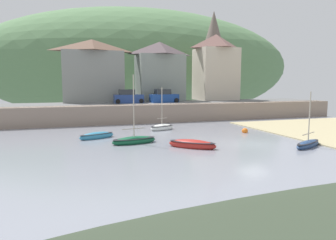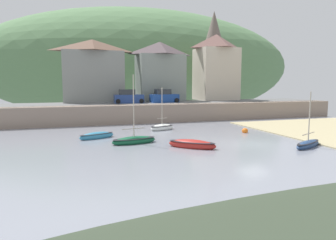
{
  "view_description": "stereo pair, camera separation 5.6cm",
  "coord_description": "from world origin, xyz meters",
  "px_view_note": "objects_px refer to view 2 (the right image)",
  "views": [
    {
      "loc": [
        -15.06,
        -22.49,
        5.2
      ],
      "look_at": [
        -5.96,
        5.58,
        1.66
      ],
      "focal_mm": 32.76,
      "sensor_mm": 36.0,
      "label": 1
    },
    {
      "loc": [
        -15.01,
        -22.51,
        5.2
      ],
      "look_at": [
        -5.96,
        5.58,
        1.66
      ],
      "focal_mm": 32.76,
      "sensor_mm": 36.0,
      "label": 2
    }
  ],
  "objects_px": {
    "sailboat_blue_trim": "(97,136)",
    "parked_car_near_slipway": "(128,97)",
    "waterfront_building_left": "(93,71)",
    "sailboat_tall_mast": "(162,127)",
    "sailboat_white_hull": "(192,144)",
    "sailboat_far_left": "(134,140)",
    "church_with_spire": "(214,54)",
    "waterfront_building_centre": "(160,71)",
    "waterfront_building_right": "(216,67)",
    "mooring_buoy": "(245,131)",
    "parked_car_by_wall": "(164,97)",
    "motorboat_with_cabin": "(308,144)"
  },
  "relations": [
    {
      "from": "sailboat_blue_trim",
      "to": "parked_car_near_slipway",
      "type": "xyz_separation_m",
      "value": [
        5.65,
        13.89,
        2.96
      ]
    },
    {
      "from": "waterfront_building_left",
      "to": "sailboat_tall_mast",
      "type": "distance_m",
      "value": 17.72
    },
    {
      "from": "sailboat_white_hull",
      "to": "sailboat_tall_mast",
      "type": "bearing_deg",
      "value": 128.94
    },
    {
      "from": "sailboat_far_left",
      "to": "sailboat_blue_trim",
      "type": "distance_m",
      "value": 4.49
    },
    {
      "from": "church_with_spire",
      "to": "sailboat_far_left",
      "type": "distance_m",
      "value": 34.35
    },
    {
      "from": "waterfront_building_left",
      "to": "sailboat_blue_trim",
      "type": "height_order",
      "value": "waterfront_building_left"
    },
    {
      "from": "waterfront_building_left",
      "to": "waterfront_building_centre",
      "type": "relative_size",
      "value": 0.99
    },
    {
      "from": "waterfront_building_centre",
      "to": "sailboat_blue_trim",
      "type": "distance_m",
      "value": 22.84
    },
    {
      "from": "waterfront_building_centre",
      "to": "waterfront_building_right",
      "type": "distance_m",
      "value": 9.98
    },
    {
      "from": "sailboat_blue_trim",
      "to": "sailboat_white_hull",
      "type": "bearing_deg",
      "value": -66.48
    },
    {
      "from": "waterfront_building_right",
      "to": "sailboat_far_left",
      "type": "height_order",
      "value": "waterfront_building_right"
    },
    {
      "from": "waterfront_building_right",
      "to": "sailboat_far_left",
      "type": "xyz_separation_m",
      "value": [
        -18.72,
        -21.83,
        -7.72
      ]
    },
    {
      "from": "waterfront_building_left",
      "to": "mooring_buoy",
      "type": "relative_size",
      "value": 14.85
    },
    {
      "from": "waterfront_building_right",
      "to": "church_with_spire",
      "type": "xyz_separation_m",
      "value": [
        1.46,
        4.0,
        2.54
      ]
    },
    {
      "from": "waterfront_building_right",
      "to": "parked_car_by_wall",
      "type": "distance_m",
      "value": 12.5
    },
    {
      "from": "church_with_spire",
      "to": "sailboat_blue_trim",
      "type": "height_order",
      "value": "church_with_spire"
    },
    {
      "from": "church_with_spire",
      "to": "parked_car_by_wall",
      "type": "relative_size",
      "value": 3.7
    },
    {
      "from": "waterfront_building_left",
      "to": "sailboat_tall_mast",
      "type": "relative_size",
      "value": 1.87
    },
    {
      "from": "waterfront_building_left",
      "to": "church_with_spire",
      "type": "distance_m",
      "value": 22.51
    },
    {
      "from": "sailboat_blue_trim",
      "to": "sailboat_tall_mast",
      "type": "xyz_separation_m",
      "value": [
        7.45,
        3.29,
        0.03
      ]
    },
    {
      "from": "waterfront_building_right",
      "to": "sailboat_blue_trim",
      "type": "distance_m",
      "value": 29.41
    },
    {
      "from": "sailboat_white_hull",
      "to": "church_with_spire",
      "type": "bearing_deg",
      "value": 102.57
    },
    {
      "from": "sailboat_white_hull",
      "to": "waterfront_building_right",
      "type": "bearing_deg",
      "value": 101.28
    },
    {
      "from": "waterfront_building_right",
      "to": "church_with_spire",
      "type": "height_order",
      "value": "church_with_spire"
    },
    {
      "from": "motorboat_with_cabin",
      "to": "parked_car_by_wall",
      "type": "bearing_deg",
      "value": 76.27
    },
    {
      "from": "waterfront_building_right",
      "to": "sailboat_tall_mast",
      "type": "bearing_deg",
      "value": -133.15
    },
    {
      "from": "motorboat_with_cabin",
      "to": "sailboat_far_left",
      "type": "relative_size",
      "value": 0.77
    },
    {
      "from": "sailboat_far_left",
      "to": "sailboat_tall_mast",
      "type": "distance_m",
      "value": 8.14
    },
    {
      "from": "parked_car_near_slipway",
      "to": "sailboat_blue_trim",
      "type": "bearing_deg",
      "value": -111.95
    },
    {
      "from": "sailboat_blue_trim",
      "to": "waterfront_building_centre",
      "type": "bearing_deg",
      "value": 34.72
    },
    {
      "from": "waterfront_building_left",
      "to": "motorboat_with_cabin",
      "type": "distance_m",
      "value": 32.26
    },
    {
      "from": "motorboat_with_cabin",
      "to": "sailboat_white_hull",
      "type": "height_order",
      "value": "motorboat_with_cabin"
    },
    {
      "from": "waterfront_building_centre",
      "to": "sailboat_tall_mast",
      "type": "bearing_deg",
      "value": -105.57
    },
    {
      "from": "sailboat_far_left",
      "to": "parked_car_near_slipway",
      "type": "relative_size",
      "value": 1.49
    },
    {
      "from": "waterfront_building_left",
      "to": "mooring_buoy",
      "type": "bearing_deg",
      "value": -54.58
    },
    {
      "from": "sailboat_blue_trim",
      "to": "mooring_buoy",
      "type": "xyz_separation_m",
      "value": [
        15.22,
        -1.35,
        -0.06
      ]
    },
    {
      "from": "sailboat_tall_mast",
      "to": "parked_car_near_slipway",
      "type": "height_order",
      "value": "sailboat_tall_mast"
    },
    {
      "from": "sailboat_white_hull",
      "to": "sailboat_tall_mast",
      "type": "height_order",
      "value": "sailboat_tall_mast"
    },
    {
      "from": "mooring_buoy",
      "to": "sailboat_tall_mast",
      "type": "bearing_deg",
      "value": 149.14
    },
    {
      "from": "church_with_spire",
      "to": "sailboat_blue_trim",
      "type": "distance_m",
      "value": 33.75
    },
    {
      "from": "motorboat_with_cabin",
      "to": "sailboat_tall_mast",
      "type": "distance_m",
      "value": 15.35
    },
    {
      "from": "sailboat_far_left",
      "to": "sailboat_white_hull",
      "type": "height_order",
      "value": "sailboat_far_left"
    },
    {
      "from": "parked_car_by_wall",
      "to": "mooring_buoy",
      "type": "distance_m",
      "value": 16.11
    },
    {
      "from": "waterfront_building_centre",
      "to": "mooring_buoy",
      "type": "distance_m",
      "value": 21.24
    },
    {
      "from": "sailboat_tall_mast",
      "to": "mooring_buoy",
      "type": "xyz_separation_m",
      "value": [
        7.77,
        -4.64,
        -0.09
      ]
    },
    {
      "from": "waterfront_building_left",
      "to": "waterfront_building_right",
      "type": "relative_size",
      "value": 0.84
    },
    {
      "from": "waterfront_building_centre",
      "to": "sailboat_far_left",
      "type": "xyz_separation_m",
      "value": [
        -8.78,
        -21.83,
        -6.89
      ]
    },
    {
      "from": "waterfront_building_centre",
      "to": "sailboat_tall_mast",
      "type": "relative_size",
      "value": 1.88
    },
    {
      "from": "motorboat_with_cabin",
      "to": "mooring_buoy",
      "type": "xyz_separation_m",
      "value": [
        -0.94,
        8.0,
        -0.06
      ]
    },
    {
      "from": "sailboat_blue_trim",
      "to": "parked_car_near_slipway",
      "type": "height_order",
      "value": "parked_car_near_slipway"
    }
  ]
}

